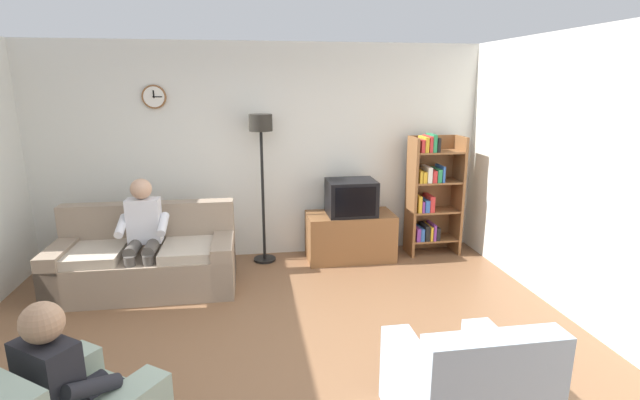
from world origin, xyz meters
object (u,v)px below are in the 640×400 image
armchair_near_bookshelf (462,396)px  person_on_couch (143,231)px  couch (146,261)px  tv (351,197)px  person_in_left_armchair (67,382)px  bookshelf (431,193)px  floor_lamp (261,148)px  tv_stand (350,236)px

armchair_near_bookshelf → person_on_couch: size_ratio=0.73×
couch → person_on_couch: size_ratio=1.54×
tv → person_on_couch: person_on_couch is taller
person_on_couch → person_in_left_armchair: person_on_couch is taller
couch → tv: (2.41, 0.51, 0.51)m
bookshelf → person_on_couch: bearing=-168.4°
tv → bookshelf: size_ratio=0.38×
armchair_near_bookshelf → floor_lamp: bearing=108.5°
floor_lamp → person_on_couch: 1.67m
tv_stand → floor_lamp: bearing=174.8°
floor_lamp → person_on_couch: (-1.29, -0.74, -0.75)m
couch → armchair_near_bookshelf: 3.59m
bookshelf → person_in_left_armchair: bearing=-136.8°
armchair_near_bookshelf → person_in_left_armchair: 2.34m
tv → armchair_near_bookshelf: size_ratio=0.67×
armchair_near_bookshelf → person_on_couch: bearing=133.2°
person_in_left_armchair → couch: bearing=92.1°
tv → person_on_couch: 2.47m
tv_stand → tv: 0.52m
armchair_near_bookshelf → person_on_couch: 3.51m
bookshelf → floor_lamp: (-2.18, 0.03, 0.64)m
bookshelf → floor_lamp: size_ratio=0.86×
couch → tv: bearing=11.9°
bookshelf → person_in_left_armchair: (-3.39, -3.18, -0.20)m
tv_stand → bookshelf: bookshelf is taller
bookshelf → armchair_near_bookshelf: bookshelf is taller
floor_lamp → person_on_couch: bearing=-150.1°
tv_stand → person_in_left_armchair: 3.89m
tv → person_on_couch: size_ratio=0.48×
couch → floor_lamp: 1.85m
person_in_left_armchair → floor_lamp: bearing=69.3°
couch → tv_stand: bearing=12.5°
bookshelf → armchair_near_bookshelf: bearing=-108.4°
tv_stand → floor_lamp: (-1.09, 0.10, 1.15)m
person_in_left_armchair → tv: bearing=53.2°
tv_stand → person_on_couch: 2.50m
person_in_left_armchair → bookshelf: bearing=43.2°
tv_stand → tv: size_ratio=1.83×
floor_lamp → couch: bearing=-154.3°
tv_stand → person_on_couch: (-2.39, -0.64, 0.40)m
armchair_near_bookshelf → tv_stand: bearing=90.1°
floor_lamp → armchair_near_bookshelf: floor_lamp is taller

